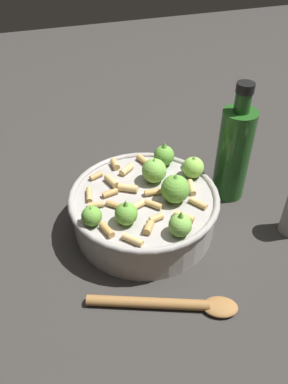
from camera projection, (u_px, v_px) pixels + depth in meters
ground_plane at (144, 226)px, 0.69m from camera, size 2.40×2.40×0.00m
cooking_pan at (145, 207)px, 0.66m from camera, size 0.26×0.26×0.12m
olive_oil_bottle at (234, 152)px, 0.70m from camera, size 0.06×0.06×0.23m
wooden_spoon at (171, 304)px, 0.56m from camera, size 0.11×0.22×0.02m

